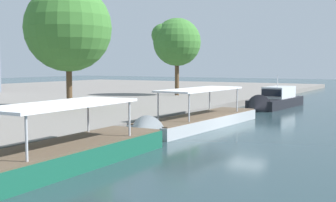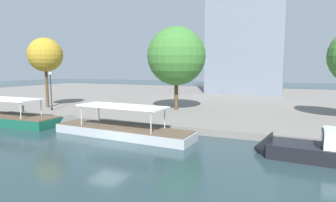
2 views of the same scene
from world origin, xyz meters
The scene contains 6 objects.
ground_plane centered at (0.00, 0.00, 0.00)m, with size 220.00×220.00×0.00m, color #23383D.
tour_boat_0 centered at (-15.60, 2.95, 0.31)m, with size 12.95×3.38×3.94m.
tour_boat_1 centered at (-1.76, 3.27, 0.24)m, with size 14.22×3.64×3.90m.
motor_yacht_2 centered at (15.27, 2.72, 0.57)m, with size 10.47×3.34×4.23m.
tree_0 centered at (18.68, 16.00, 7.11)m, with size 5.82×5.82×9.39m.
tree_2 centered at (-0.56, 15.56, 7.67)m, with size 7.29×7.29×10.42m.
Camera 1 is at (-28.38, -10.22, 4.34)m, focal length 47.11 mm.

